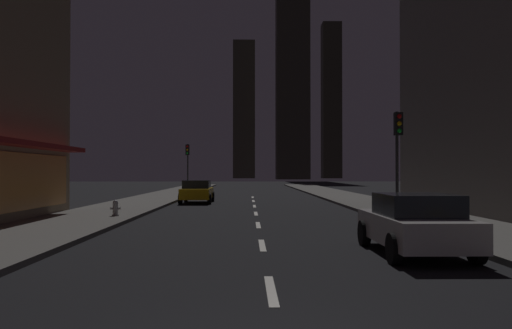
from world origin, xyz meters
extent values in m
cube|color=black|center=(0.00, 32.00, -0.05)|extent=(78.00, 136.00, 0.10)
cube|color=#605E59|center=(7.00, 32.00, 0.07)|extent=(4.00, 76.00, 0.15)
cube|color=#605E59|center=(-7.00, 32.00, 0.07)|extent=(4.00, 76.00, 0.15)
cube|color=silver|center=(0.00, 3.20, 0.01)|extent=(0.16, 2.20, 0.01)
cube|color=silver|center=(0.00, 8.40, 0.01)|extent=(0.16, 2.20, 0.01)
cube|color=silver|center=(0.00, 13.60, 0.01)|extent=(0.16, 2.20, 0.01)
cube|color=silver|center=(0.00, 18.80, 0.01)|extent=(0.16, 2.20, 0.01)
cube|color=silver|center=(0.00, 24.00, 0.01)|extent=(0.16, 2.20, 0.01)
cube|color=silver|center=(0.00, 29.20, 0.01)|extent=(0.16, 2.20, 0.01)
cube|color=silver|center=(0.00, 34.40, 0.01)|extent=(0.16, 2.20, 0.01)
cube|color=#3E3B2E|center=(-1.52, 155.92, 21.41)|extent=(6.81, 7.94, 42.83)
cube|color=#312E24|center=(11.72, 132.35, 39.98)|extent=(8.81, 7.62, 79.96)
cube|color=#302E24|center=(25.69, 153.46, 24.15)|extent=(5.83, 5.58, 48.30)
cube|color=silver|center=(3.60, 6.90, 0.61)|extent=(1.80, 4.20, 0.65)
cube|color=black|center=(3.60, 6.70, 1.17)|extent=(1.64, 2.00, 0.55)
cylinder|color=black|center=(2.72, 8.30, 0.34)|extent=(0.22, 0.68, 0.68)
cylinder|color=black|center=(4.48, 8.30, 0.34)|extent=(0.22, 0.68, 0.68)
cylinder|color=black|center=(2.72, 5.50, 0.34)|extent=(0.22, 0.68, 0.68)
cylinder|color=black|center=(4.48, 5.50, 0.34)|extent=(0.22, 0.68, 0.68)
sphere|color=white|center=(3.05, 8.95, 0.67)|extent=(0.18, 0.18, 0.18)
sphere|color=white|center=(4.15, 8.95, 0.67)|extent=(0.18, 0.18, 0.18)
cube|color=gold|center=(-3.60, 27.28, 0.61)|extent=(1.80, 4.20, 0.65)
cube|color=black|center=(-3.60, 27.08, 1.17)|extent=(1.64, 2.00, 0.55)
cylinder|color=black|center=(-4.48, 28.68, 0.34)|extent=(0.22, 0.68, 0.68)
cylinder|color=black|center=(-2.72, 28.68, 0.34)|extent=(0.22, 0.68, 0.68)
cylinder|color=black|center=(-4.48, 25.88, 0.34)|extent=(0.22, 0.68, 0.68)
cylinder|color=black|center=(-2.72, 25.88, 0.34)|extent=(0.22, 0.68, 0.68)
sphere|color=white|center=(-4.15, 29.33, 0.67)|extent=(0.18, 0.18, 0.18)
sphere|color=white|center=(-3.05, 29.33, 0.67)|extent=(0.18, 0.18, 0.18)
cylinder|color=#B2B2B2|center=(-5.90, 16.11, 0.43)|extent=(0.22, 0.22, 0.55)
sphere|color=#B2B2B2|center=(-5.90, 16.11, 0.70)|extent=(0.21, 0.21, 0.21)
cylinder|color=#B2B2B2|center=(-5.90, 16.11, 0.18)|extent=(0.30, 0.30, 0.06)
cylinder|color=#B2B2B2|center=(-6.06, 16.11, 0.45)|extent=(0.10, 0.10, 0.10)
cylinder|color=#B2B2B2|center=(-5.74, 16.11, 0.45)|extent=(0.10, 0.10, 0.10)
cylinder|color=#2D2D2D|center=(5.50, 14.75, 2.25)|extent=(0.12, 0.12, 4.20)
cube|color=black|center=(5.50, 14.55, 3.85)|extent=(0.32, 0.24, 0.90)
sphere|color=red|center=(5.50, 14.42, 4.13)|extent=(0.18, 0.18, 0.18)
sphere|color=#F2B20C|center=(5.50, 14.42, 3.85)|extent=(0.18, 0.18, 0.18)
sphere|color=#19D833|center=(5.50, 14.42, 3.57)|extent=(0.18, 0.18, 0.18)
cylinder|color=#2D2D2D|center=(-5.50, 38.41, 2.25)|extent=(0.12, 0.12, 4.20)
cube|color=black|center=(-5.50, 38.21, 3.85)|extent=(0.32, 0.24, 0.90)
sphere|color=red|center=(-5.50, 38.08, 4.13)|extent=(0.18, 0.18, 0.18)
sphere|color=#F2B20C|center=(-5.50, 38.08, 3.85)|extent=(0.18, 0.18, 0.18)
sphere|color=#19D833|center=(-5.50, 38.08, 3.57)|extent=(0.18, 0.18, 0.18)
camera|label=1|loc=(-0.39, -5.32, 1.97)|focal=35.96mm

